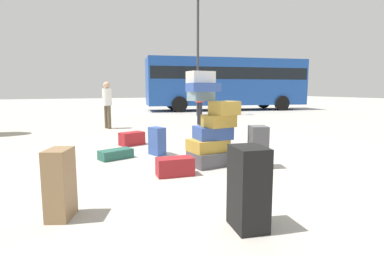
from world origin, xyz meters
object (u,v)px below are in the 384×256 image
at_px(suitcase_tower, 211,129).
at_px(person_bearded_onlooker, 107,101).
at_px(suitcase_teal_right_side, 116,154).
at_px(parked_bus, 226,81).
at_px(suitcase_maroon_upright_blue, 132,139).
at_px(suitcase_charcoal_left_side, 258,147).
at_px(suitcase_brown_foreground_near, 60,184).
at_px(person_tourist_with_camera, 200,97).
at_px(suitcase_navy_white_trunk, 157,141).
at_px(suitcase_maroon_behind_tower, 175,167).
at_px(suitcase_black_foreground_far, 248,188).
at_px(lamp_post, 198,35).

xyz_separation_m(suitcase_tower, person_bearded_onlooker, (-0.85, 5.72, 0.29)).
relative_size(suitcase_teal_right_side, parked_bus, 0.06).
height_order(suitcase_teal_right_side, suitcase_maroon_upright_blue, suitcase_maroon_upright_blue).
bearing_deg(suitcase_charcoal_left_side, suitcase_maroon_upright_blue, 135.98).
relative_size(suitcase_brown_foreground_near, person_tourist_with_camera, 0.42).
height_order(suitcase_brown_foreground_near, person_tourist_with_camera, person_tourist_with_camera).
xyz_separation_m(suitcase_charcoal_left_side, suitcase_maroon_upright_blue, (-1.45, 2.91, -0.20)).
height_order(suitcase_navy_white_trunk, suitcase_maroon_behind_tower, suitcase_navy_white_trunk).
bearing_deg(suitcase_navy_white_trunk, person_bearded_onlooker, 75.50).
height_order(suitcase_maroon_behind_tower, suitcase_maroon_upright_blue, suitcase_maroon_upright_blue).
bearing_deg(suitcase_maroon_behind_tower, suitcase_teal_right_side, 118.85).
xyz_separation_m(suitcase_maroon_behind_tower, parked_bus, (8.18, 12.18, 1.70)).
distance_m(suitcase_black_foreground_far, person_bearded_onlooker, 7.98).
bearing_deg(person_bearded_onlooker, suitcase_teal_right_side, -24.24).
relative_size(suitcase_tower, suitcase_maroon_upright_blue, 2.92).
height_order(suitcase_navy_white_trunk, person_bearded_onlooker, person_bearded_onlooker).
height_order(suitcase_tower, suitcase_charcoal_left_side, suitcase_tower).
bearing_deg(suitcase_navy_white_trunk, person_tourist_with_camera, 36.75).
height_order(suitcase_charcoal_left_side, person_bearded_onlooker, person_bearded_onlooker).
height_order(suitcase_tower, suitcase_maroon_behind_tower, suitcase_tower).
xyz_separation_m(suitcase_brown_foreground_near, parked_bus, (9.79, 13.13, 1.47)).
relative_size(suitcase_maroon_upright_blue, person_bearded_onlooker, 0.35).
xyz_separation_m(suitcase_teal_right_side, suitcase_maroon_behind_tower, (0.62, -1.50, 0.05)).
bearing_deg(suitcase_teal_right_side, suitcase_black_foreground_far, -97.49).
height_order(suitcase_navy_white_trunk, lamp_post, lamp_post).
relative_size(suitcase_tower, suitcase_navy_white_trunk, 2.89).
distance_m(suitcase_teal_right_side, suitcase_brown_foreground_near, 2.65).
relative_size(suitcase_brown_foreground_near, parked_bus, 0.07).
xyz_separation_m(person_tourist_with_camera, lamp_post, (1.63, 3.58, 2.88)).
bearing_deg(parked_bus, lamp_post, -127.28).
relative_size(suitcase_navy_white_trunk, lamp_post, 0.09).
relative_size(suitcase_tower, suitcase_black_foreground_far, 2.04).
relative_size(suitcase_navy_white_trunk, person_bearded_onlooker, 0.36).
relative_size(suitcase_black_foreground_far, person_tourist_with_camera, 0.46).
height_order(suitcase_tower, parked_bus, parked_bus).
bearing_deg(suitcase_maroon_behind_tower, lamp_post, 68.87).
relative_size(suitcase_black_foreground_far, suitcase_navy_white_trunk, 1.42).
xyz_separation_m(suitcase_teal_right_side, lamp_post, (5.45, 7.79, 3.81)).
bearing_deg(person_bearded_onlooker, suitcase_maroon_behind_tower, -16.62).
bearing_deg(person_tourist_with_camera, lamp_post, 164.61).
height_order(suitcase_tower, suitcase_black_foreground_far, suitcase_tower).
distance_m(suitcase_black_foreground_far, suitcase_teal_right_side, 3.49).
bearing_deg(person_bearded_onlooker, suitcase_tower, -8.72).
distance_m(suitcase_charcoal_left_side, suitcase_maroon_upright_blue, 3.26).
height_order(suitcase_teal_right_side, person_tourist_with_camera, person_tourist_with_camera).
bearing_deg(person_bearded_onlooker, lamp_post, 106.43).
bearing_deg(suitcase_black_foreground_far, suitcase_teal_right_side, 109.91).
height_order(suitcase_maroon_upright_blue, person_tourist_with_camera, person_tourist_with_camera).
distance_m(person_tourist_with_camera, parked_bus, 8.22).
xyz_separation_m(person_tourist_with_camera, parked_bus, (4.99, 6.48, 0.81)).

